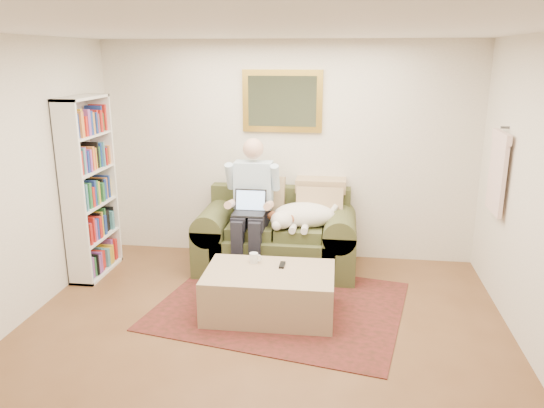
% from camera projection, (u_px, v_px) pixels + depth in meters
% --- Properties ---
extents(room_shell, '(4.51, 5.00, 2.61)m').
position_uv_depth(room_shell, '(257.00, 198.00, 4.32)').
color(room_shell, brown).
rests_on(room_shell, ground).
extents(rug, '(2.65, 2.28, 0.01)m').
position_uv_depth(rug, '(280.00, 305.00, 5.31)').
color(rug, black).
rests_on(rug, room_shell).
extents(sofa, '(1.81, 0.92, 1.09)m').
position_uv_depth(sofa, '(277.00, 243.00, 6.17)').
color(sofa, '#4C532C').
rests_on(sofa, room_shell).
extents(seated_man, '(0.60, 0.85, 1.53)m').
position_uv_depth(seated_man, '(251.00, 209.00, 5.92)').
color(seated_man, '#8CB9D8').
rests_on(seated_man, sofa).
extents(laptop, '(0.35, 0.28, 0.26)m').
position_uv_depth(laptop, '(250.00, 207.00, 5.85)').
color(laptop, black).
rests_on(laptop, seated_man).
extents(sleeping_dog, '(0.75, 0.47, 0.28)m').
position_uv_depth(sleeping_dog, '(305.00, 215.00, 5.93)').
color(sleeping_dog, white).
rests_on(sleeping_dog, sofa).
extents(ottoman, '(1.24, 0.80, 0.44)m').
position_uv_depth(ottoman, '(269.00, 293.00, 5.08)').
color(ottoman, tan).
rests_on(ottoman, room_shell).
extents(coffee_mug, '(0.08, 0.08, 0.10)m').
position_uv_depth(coffee_mug, '(254.00, 258.00, 5.22)').
color(coffee_mug, white).
rests_on(coffee_mug, ottoman).
extents(tv_remote, '(0.05, 0.15, 0.02)m').
position_uv_depth(tv_remote, '(282.00, 265.00, 5.15)').
color(tv_remote, black).
rests_on(tv_remote, ottoman).
extents(bookshelf, '(0.28, 0.80, 2.00)m').
position_uv_depth(bookshelf, '(89.00, 188.00, 5.87)').
color(bookshelf, white).
rests_on(bookshelf, room_shell).
extents(wall_mirror, '(0.94, 0.04, 0.72)m').
position_uv_depth(wall_mirror, '(282.00, 101.00, 6.18)').
color(wall_mirror, gold).
rests_on(wall_mirror, room_shell).
extents(hanging_shirt, '(0.06, 0.52, 0.90)m').
position_uv_depth(hanging_shirt, '(498.00, 168.00, 5.20)').
color(hanging_shirt, '#FCDAD0').
rests_on(hanging_shirt, room_shell).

